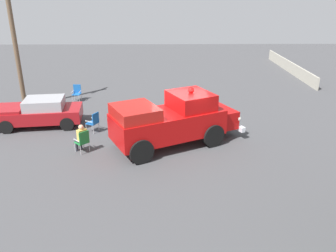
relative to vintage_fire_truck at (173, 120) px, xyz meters
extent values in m
plane|color=#424244|center=(0.35, -0.34, -1.20)|extent=(60.00, 60.00, 0.00)
cylinder|color=black|center=(1.57, -0.91, -0.68)|extent=(0.75, 1.07, 1.04)
cylinder|color=black|center=(-0.22, -1.80, -0.68)|extent=(0.75, 1.07, 1.04)
cylinder|color=black|center=(0.01, 2.22, -0.68)|extent=(0.75, 1.07, 1.04)
cylinder|color=black|center=(-1.78, 1.33, -0.68)|extent=(0.75, 1.07, 1.04)
cube|color=#B70C0C|center=(-0.10, 0.21, -0.15)|extent=(4.06, 5.32, 1.10)
cube|color=#B70C0C|center=(1.16, -2.34, -0.28)|extent=(1.98, 1.59, 0.84)
cube|color=#B70C0C|center=(0.41, -0.82, 0.75)|extent=(2.46, 2.37, 0.76)
cube|color=#B21914|center=(-0.79, 1.60, 0.60)|extent=(2.51, 2.39, 0.60)
cube|color=silver|center=(1.36, -2.75, -0.28)|extent=(1.34, 0.75, 0.64)
cube|color=silver|center=(1.41, -2.84, -0.70)|extent=(2.10, 1.18, 0.24)
sphere|color=white|center=(2.06, -2.40, -0.20)|extent=(0.35, 0.35, 0.26)
sphere|color=white|center=(0.67, -3.09, -0.20)|extent=(0.35, 0.35, 0.26)
sphere|color=red|center=(0.41, -0.82, 1.25)|extent=(0.38, 0.38, 0.28)
cylinder|color=black|center=(1.42, 8.12, -0.86)|extent=(0.34, 0.71, 0.68)
cylinder|color=black|center=(3.05, 8.32, -0.86)|extent=(0.34, 0.71, 0.68)
cylinder|color=black|center=(1.77, 5.24, -0.86)|extent=(0.34, 0.71, 0.68)
cylinder|color=black|center=(3.40, 5.44, -0.86)|extent=(0.34, 0.71, 0.68)
cube|color=maroon|center=(2.41, 6.78, -0.58)|extent=(2.30, 4.39, 0.64)
cube|color=maroon|center=(2.23, 8.22, -0.22)|extent=(1.80, 1.59, 0.20)
cube|color=#99999E|center=(2.45, 6.49, -0.02)|extent=(1.78, 2.07, 0.56)
cylinder|color=#B7BABF|center=(-0.72, 4.27, -0.98)|extent=(0.04, 0.04, 0.44)
cylinder|color=#B7BABF|center=(-0.41, 3.96, -0.98)|extent=(0.04, 0.04, 0.44)
cylinder|color=#B7BABF|center=(-1.03, 3.96, -0.98)|extent=(0.04, 0.04, 0.44)
cylinder|color=#B7BABF|center=(-0.72, 3.65, -0.98)|extent=(0.04, 0.04, 0.44)
cube|color=#1E7F38|center=(-0.72, 3.96, -0.74)|extent=(0.68, 0.68, 0.04)
cube|color=#1E7F38|center=(-0.89, 3.79, -0.46)|extent=(0.37, 0.37, 0.56)
cube|color=#B7BABF|center=(-0.89, 4.13, -0.58)|extent=(0.34, 0.34, 0.03)
cube|color=#B7BABF|center=(-0.55, 3.79, -0.58)|extent=(0.34, 0.34, 0.03)
cylinder|color=#B7BABF|center=(6.33, 5.67, -0.98)|extent=(0.03, 0.03, 0.44)
cylinder|color=#B7BABF|center=(6.36, 6.11, -0.98)|extent=(0.03, 0.03, 0.44)
cylinder|color=#B7BABF|center=(6.77, 5.64, -0.98)|extent=(0.03, 0.03, 0.44)
cylinder|color=#B7BABF|center=(6.80, 6.08, -0.98)|extent=(0.03, 0.03, 0.44)
cube|color=#1959A5|center=(6.57, 5.87, -0.74)|extent=(0.51, 0.51, 0.04)
cube|color=#1959A5|center=(6.81, 5.86, -0.46)|extent=(0.08, 0.48, 0.56)
cube|color=#B7BABF|center=(6.55, 5.63, -0.58)|extent=(0.44, 0.07, 0.03)
cube|color=#B7BABF|center=(6.58, 6.11, -0.58)|extent=(0.44, 0.07, 0.03)
cylinder|color=#B7BABF|center=(1.47, 4.23, -0.98)|extent=(0.04, 0.04, 0.44)
cylinder|color=#B7BABF|center=(1.86, 4.03, -0.98)|extent=(0.04, 0.04, 0.44)
cylinder|color=#B7BABF|center=(1.26, 3.84, -0.98)|extent=(0.04, 0.04, 0.44)
cylinder|color=#B7BABF|center=(1.65, 3.64, -0.98)|extent=(0.04, 0.04, 0.44)
cube|color=#1959A5|center=(1.56, 3.94, -0.74)|extent=(0.65, 0.65, 0.04)
cube|color=#1959A5|center=(1.45, 3.72, -0.46)|extent=(0.44, 0.26, 0.56)
cube|color=#B7BABF|center=(1.35, 4.05, -0.58)|extent=(0.23, 0.41, 0.03)
cube|color=#B7BABF|center=(1.77, 3.83, -0.58)|extent=(0.23, 0.41, 0.03)
cylinder|color=#383842|center=(-0.60, 4.22, -0.97)|extent=(0.18, 0.18, 0.45)
cylinder|color=#383842|center=(-0.46, 4.08, -0.97)|extent=(0.18, 0.18, 0.45)
cube|color=#383842|center=(-0.71, 4.11, -0.69)|extent=(0.42, 0.42, 0.13)
cube|color=#383842|center=(-0.57, 3.97, -0.69)|extent=(0.42, 0.42, 0.13)
cube|color=gold|center=(-0.78, 3.90, -0.39)|extent=(0.44, 0.44, 0.54)
sphere|color=tan|center=(-0.77, 3.91, -0.02)|extent=(0.31, 0.31, 0.22)
cylinder|color=brown|center=(5.45, 8.73, 2.74)|extent=(0.26, 0.26, 7.87)
cube|color=#A8A393|center=(14.45, -10.37, -0.75)|extent=(11.55, 0.12, 0.90)
camera|label=1|loc=(-14.25, 0.43, 5.44)|focal=36.61mm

